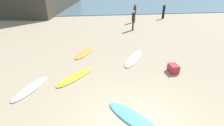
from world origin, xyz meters
TOP-DOWN VIEW (x-y plane):
  - surfboard_0 at (-3.82, 2.57)m, footprint 1.33×1.94m
  - surfboard_1 at (-0.01, 0.41)m, footprint 1.84×2.10m
  - surfboard_2 at (-2.09, 3.24)m, footprint 1.80×1.87m
  - surfboard_4 at (1.04, 4.84)m, footprint 1.76×2.41m
  - surfboard_5 at (-1.71, 5.96)m, footprint 1.42×2.03m
  - beachgoer_near at (3.22, 13.48)m, footprint 0.37×0.37m
  - beachgoer_mid at (2.37, 10.59)m, footprint 0.34×0.34m
  - beachgoer_far at (6.90, 14.80)m, footprint 0.38×0.38m
  - beach_cooler at (2.56, 3.16)m, footprint 0.41×0.53m

SIDE VIEW (x-z plane):
  - surfboard_1 at x=-0.01m, z-range 0.00..0.07m
  - surfboard_5 at x=-1.71m, z-range 0.00..0.07m
  - surfboard_2 at x=-2.09m, z-range 0.00..0.07m
  - surfboard_0 at x=-3.82m, z-range 0.00..0.08m
  - surfboard_4 at x=1.04m, z-range 0.00..0.09m
  - beach_cooler at x=2.56m, z-range 0.00..0.38m
  - beachgoer_far at x=6.90m, z-range 0.09..1.73m
  - beachgoer_mid at x=2.37m, z-range 0.10..1.79m
  - beachgoer_near at x=3.22m, z-range 0.12..1.94m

